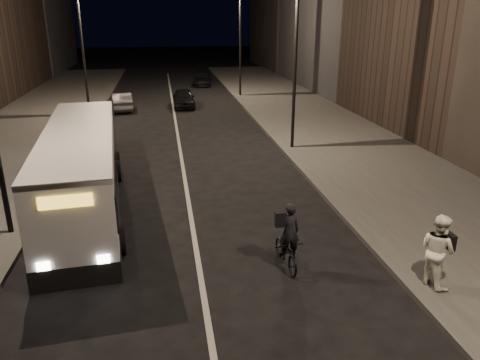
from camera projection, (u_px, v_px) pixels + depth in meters
name	position (u px, v px, depth m)	size (l,w,h in m)	color
ground	(203.00, 291.00, 11.70)	(180.00, 180.00, 0.00)	black
sidewalk_right	(333.00, 136.00, 25.98)	(7.00, 70.00, 0.16)	#3C3B39
sidewalk_left	(8.00, 150.00, 23.37)	(7.00, 70.00, 0.16)	#3C3B39
streetlight_right_mid	(291.00, 40.00, 21.86)	(1.20, 0.44, 8.12)	black
streetlight_right_far	(237.00, 29.00, 36.71)	(1.20, 0.44, 8.12)	black
streetlight_left_far	(85.00, 33.00, 29.50)	(1.20, 0.44, 8.12)	black
city_bus	(82.00, 167.00, 16.07)	(3.23, 10.75, 2.86)	silver
cyclist_on_bicycle	(287.00, 245.00, 12.60)	(0.72, 1.72, 1.93)	black
pedestrian_woman	(438.00, 250.00, 11.40)	(0.91, 0.71, 1.88)	white
car_near	(184.00, 98.00, 34.28)	(1.54, 3.83, 1.31)	black
car_mid	(122.00, 101.00, 33.15)	(1.32, 3.78, 1.25)	#323234
car_far	(203.00, 79.00, 44.68)	(1.70, 4.18, 1.21)	black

